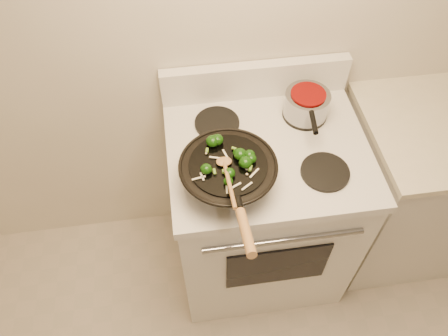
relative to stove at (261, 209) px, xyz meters
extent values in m
plane|color=beige|center=(0.20, 0.33, 0.83)|extent=(3.50, 0.00, 3.50)
cube|color=white|center=(0.00, 0.00, -0.03)|extent=(0.76, 0.64, 0.88)
cube|color=white|center=(0.00, 0.00, 0.43)|extent=(0.78, 0.66, 0.04)
cube|color=white|center=(0.00, 0.30, 0.53)|extent=(0.78, 0.05, 0.16)
cylinder|color=gray|center=(0.00, -0.33, 0.31)|extent=(0.60, 0.02, 0.02)
cube|color=black|center=(0.00, -0.33, 0.08)|extent=(0.42, 0.01, 0.28)
cylinder|color=black|center=(-0.18, -0.15, 0.46)|extent=(0.18, 0.18, 0.01)
cylinder|color=black|center=(0.18, -0.15, 0.46)|extent=(0.18, 0.18, 0.01)
cylinder|color=black|center=(-0.18, 0.15, 0.46)|extent=(0.18, 0.18, 0.01)
cylinder|color=black|center=(0.18, 0.15, 0.46)|extent=(0.18, 0.18, 0.01)
cube|color=silver|center=(0.87, 0.03, -0.03)|extent=(0.85, 0.60, 0.88)
torus|color=black|center=(-0.18, -0.15, 0.56)|extent=(0.34, 0.34, 0.01)
cylinder|color=black|center=(-0.18, -0.15, 0.56)|extent=(0.27, 0.27, 0.01)
cylinder|color=black|center=(-0.18, -0.34, 0.61)|extent=(0.03, 0.06, 0.04)
cylinder|color=#A47440|center=(-0.18, -0.46, 0.64)|extent=(0.03, 0.18, 0.07)
ellipsoid|color=#0F3408|center=(-0.26, -0.18, 0.58)|extent=(0.04, 0.04, 0.03)
cylinder|color=#548830|center=(-0.25, -0.18, 0.57)|extent=(0.02, 0.02, 0.01)
ellipsoid|color=#0F3408|center=(-0.12, -0.17, 0.59)|extent=(0.05, 0.05, 0.04)
ellipsoid|color=#0F3408|center=(-0.10, -0.15, 0.58)|extent=(0.04, 0.04, 0.03)
ellipsoid|color=#0F3408|center=(-0.18, -0.20, 0.58)|extent=(0.04, 0.04, 0.03)
cylinder|color=#548830|center=(-0.17, -0.20, 0.57)|extent=(0.01, 0.02, 0.01)
ellipsoid|color=#0F3408|center=(-0.20, -0.05, 0.58)|extent=(0.04, 0.04, 0.04)
ellipsoid|color=#0F3408|center=(-0.14, -0.13, 0.59)|extent=(0.05, 0.05, 0.04)
ellipsoid|color=#0F3408|center=(-0.10, -0.14, 0.58)|extent=(0.04, 0.04, 0.03)
cylinder|color=#548830|center=(-0.09, -0.14, 0.57)|extent=(0.02, 0.02, 0.01)
ellipsoid|color=#0F3408|center=(-0.13, -0.17, 0.58)|extent=(0.03, 0.03, 0.03)
ellipsoid|color=#0F3408|center=(-0.19, -0.23, 0.58)|extent=(0.03, 0.03, 0.03)
ellipsoid|color=#0F3408|center=(-0.14, -0.12, 0.58)|extent=(0.03, 0.03, 0.03)
cylinder|color=#548830|center=(-0.13, -0.12, 0.57)|extent=(0.01, 0.02, 0.01)
ellipsoid|color=#0F3408|center=(-0.22, -0.06, 0.59)|extent=(0.05, 0.05, 0.04)
cube|color=white|center=(-0.13, -0.25, 0.57)|extent=(0.04, 0.03, 0.00)
cube|color=white|center=(-0.20, -0.25, 0.57)|extent=(0.01, 0.04, 0.00)
cube|color=white|center=(-0.18, -0.11, 0.57)|extent=(0.02, 0.04, 0.00)
cube|color=white|center=(-0.10, -0.21, 0.57)|extent=(0.04, 0.04, 0.00)
cube|color=white|center=(-0.11, -0.17, 0.57)|extent=(0.03, 0.04, 0.00)
cube|color=white|center=(-0.27, -0.20, 0.57)|extent=(0.01, 0.03, 0.00)
cube|color=white|center=(-0.29, -0.20, 0.57)|extent=(0.05, 0.01, 0.00)
cube|color=white|center=(-0.17, -0.25, 0.57)|extent=(0.04, 0.03, 0.00)
cube|color=white|center=(-0.22, -0.12, 0.57)|extent=(0.04, 0.02, 0.00)
cube|color=white|center=(-0.12, -0.17, 0.57)|extent=(0.02, 0.04, 0.00)
cylinder|color=olive|center=(-0.24, -0.09, 0.57)|extent=(0.02, 0.02, 0.02)
cylinder|color=olive|center=(-0.23, -0.18, 0.57)|extent=(0.02, 0.02, 0.01)
cylinder|color=olive|center=(-0.20, -0.18, 0.57)|extent=(0.02, 0.02, 0.02)
cylinder|color=olive|center=(-0.20, -0.19, 0.57)|extent=(0.03, 0.01, 0.01)
cylinder|color=olive|center=(-0.11, -0.19, 0.57)|extent=(0.03, 0.02, 0.01)
cylinder|color=olive|center=(-0.15, -0.09, 0.57)|extent=(0.02, 0.02, 0.01)
sphere|color=beige|center=(-0.21, -0.14, 0.57)|extent=(0.01, 0.01, 0.01)
sphere|color=beige|center=(-0.18, -0.19, 0.57)|extent=(0.01, 0.01, 0.01)
sphere|color=beige|center=(-0.25, -0.10, 0.57)|extent=(0.01, 0.01, 0.01)
sphere|color=beige|center=(-0.12, -0.21, 0.57)|extent=(0.01, 0.01, 0.01)
sphere|color=beige|center=(-0.12, -0.17, 0.57)|extent=(0.01, 0.01, 0.01)
ellipsoid|color=#A47440|center=(-0.19, -0.15, 0.58)|extent=(0.05, 0.04, 0.01)
cylinder|color=#A47440|center=(-0.19, -0.26, 0.60)|extent=(0.02, 0.22, 0.06)
cylinder|color=gray|center=(0.18, 0.15, 0.51)|extent=(0.18, 0.18, 0.10)
cylinder|color=#620604|center=(0.18, 0.15, 0.57)|extent=(0.14, 0.14, 0.01)
cylinder|color=black|center=(0.16, 0.00, 0.56)|extent=(0.03, 0.11, 0.02)
camera|label=1|loc=(-0.32, -1.06, 1.73)|focal=35.00mm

